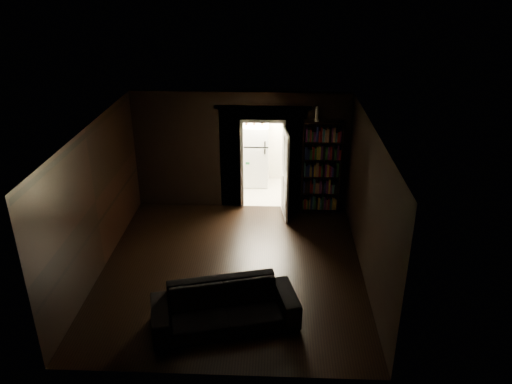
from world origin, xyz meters
TOP-DOWN VIEW (x-y plane):
  - ground at (0.00, 0.00)m, footprint 5.50×5.50m
  - room_walls at (-0.01, 1.07)m, footprint 5.02×5.61m
  - kitchen_alcove at (0.50, 3.87)m, footprint 2.20×1.80m
  - sofa at (0.03, -1.62)m, footprint 2.52×1.57m
  - bookshelf at (1.85, 2.59)m, footprint 0.94×0.46m
  - refrigerator at (0.25, 4.11)m, footprint 0.90×0.86m
  - door at (1.02, 2.31)m, footprint 0.16×0.85m
  - figurine at (1.69, 2.60)m, footprint 0.14×0.14m
  - bottles at (0.25, 4.03)m, footprint 0.64×0.14m

SIDE VIEW (x-z plane):
  - ground at x=0.00m, z-range 0.00..0.00m
  - sofa at x=0.03m, z-range 0.00..0.90m
  - refrigerator at x=0.25m, z-range 0.00..1.65m
  - door at x=1.02m, z-range 0.00..2.05m
  - bookshelf at x=1.85m, z-range 0.00..2.20m
  - kitchen_alcove at x=0.50m, z-range -0.09..2.51m
  - room_walls at x=-0.01m, z-range 0.26..3.10m
  - bottles at x=0.25m, z-range 1.65..1.91m
  - figurine at x=1.69m, z-range 2.20..2.53m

